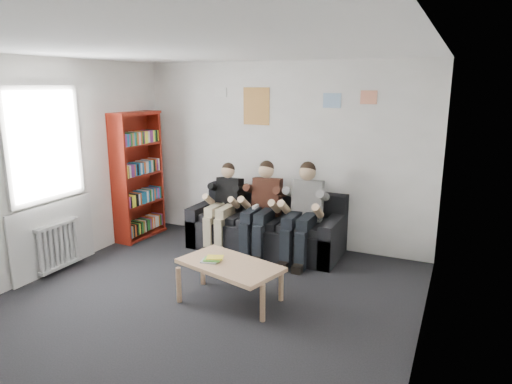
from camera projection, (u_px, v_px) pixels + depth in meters
room_shell at (189, 189)px, 4.58m from camera, size 5.00×5.00×5.00m
sofa at (267, 229)px, 6.68m from camera, size 2.20×0.90×0.85m
bookshelf at (139, 176)px, 7.06m from camera, size 0.30×0.89×1.97m
coffee_table at (230, 268)px, 5.03m from camera, size 1.13×0.62×0.45m
game_cases at (212, 259)px, 5.07m from camera, size 0.22×0.19×0.04m
person_left at (223, 206)px, 6.68m from camera, size 0.36×0.78×1.25m
person_middle at (261, 209)px, 6.42m from camera, size 0.40×0.86×1.32m
person_right at (302, 213)px, 6.17m from camera, size 0.41×0.89×1.35m
radiator at (59, 245)px, 5.86m from camera, size 0.10×0.64×0.60m
window at (49, 194)px, 5.74m from camera, size 0.05×1.30×2.36m
poster_large at (256, 106)px, 6.78m from camera, size 0.42×0.01×0.55m
poster_blue at (332, 101)px, 6.29m from camera, size 0.25×0.01×0.20m
poster_pink at (369, 97)px, 6.07m from camera, size 0.22×0.01×0.18m
poster_sign at (221, 92)px, 6.98m from camera, size 0.20×0.01×0.14m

